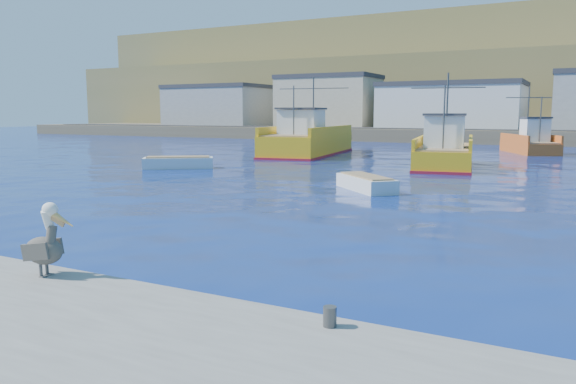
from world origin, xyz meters
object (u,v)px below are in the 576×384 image
(trawler_yellow_a, at_px, (308,141))
(skiff_mid, at_px, (366,184))
(pelican, at_px, (45,245))
(trawler_yellow_b, at_px, (445,153))
(boat_orange, at_px, (531,142))
(skiff_left, at_px, (178,164))

(trawler_yellow_a, height_order, skiff_mid, trawler_yellow_a)
(trawler_yellow_a, bearing_deg, pelican, -71.46)
(skiff_mid, distance_m, pelican, 17.80)
(trawler_yellow_b, relative_size, skiff_mid, 2.83)
(boat_orange, xyz_separation_m, skiff_left, (-19.14, -26.01, -0.69))
(boat_orange, bearing_deg, skiff_left, -126.36)
(trawler_yellow_a, distance_m, trawler_yellow_b, 14.57)
(skiff_mid, bearing_deg, trawler_yellow_b, 86.85)
(trawler_yellow_a, distance_m, skiff_left, 15.39)
(boat_orange, distance_m, skiff_mid, 30.56)
(skiff_mid, height_order, pelican, pelican)
(trawler_yellow_a, height_order, trawler_yellow_b, trawler_yellow_a)
(boat_orange, xyz_separation_m, skiff_mid, (-4.66, -30.19, -0.73))
(trawler_yellow_b, relative_size, pelican, 7.48)
(boat_orange, bearing_deg, trawler_yellow_b, -103.04)
(trawler_yellow_b, distance_m, boat_orange, 17.44)
(trawler_yellow_a, bearing_deg, skiff_left, -97.59)
(trawler_yellow_a, xyz_separation_m, trawler_yellow_b, (13.18, -6.21, -0.20))
(trawler_yellow_b, height_order, boat_orange, trawler_yellow_b)
(trawler_yellow_b, bearing_deg, boat_orange, 76.96)
(trawler_yellow_a, distance_m, skiff_mid, 23.08)
(boat_orange, bearing_deg, trawler_yellow_a, -147.79)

